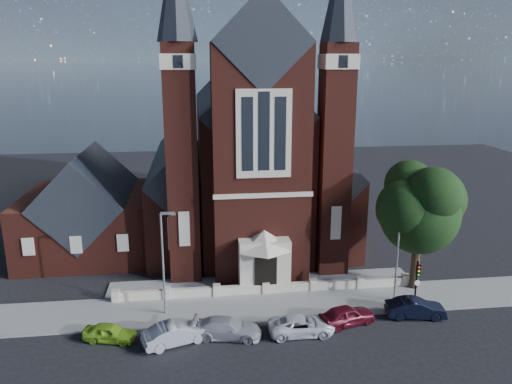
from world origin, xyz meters
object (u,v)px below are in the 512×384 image
street_lamp_right (399,247)px  car_silver_b (227,328)px  church (245,158)px  street_lamp_left (164,258)px  street_tree (423,210)px  car_white_suv (302,325)px  traffic_signal (417,279)px  car_navy (416,308)px  car_lime_van (110,333)px  parish_hall (89,213)px  car_dark_red (347,315)px  car_silver_a (176,333)px

street_lamp_right → car_silver_b: 14.70m
church → street_lamp_left: church is taller
street_tree → car_white_suv: bearing=-152.8°
church → traffic_signal: church is taller
car_navy → car_lime_van: bearing=99.5°
street_lamp_right → car_silver_b: bearing=-164.7°
parish_hall → car_dark_red: bearing=-38.9°
traffic_signal → car_lime_van: size_ratio=1.11×
street_tree → car_lime_van: street_tree is taller
church → car_white_suv: (1.63, -22.88, -7.54)m
parish_hall → street_tree: size_ratio=1.14×
car_lime_van → car_white_suv: size_ratio=0.77×
street_lamp_left → car_silver_a: bearing=-78.4°
traffic_signal → car_silver_b: 14.86m
traffic_signal → car_silver_b: (-14.58, -2.16, -1.89)m
street_tree → car_silver_a: street_tree is taller
car_silver_b → car_lime_van: bearing=97.6°
car_silver_b → car_white_suv: 5.21m
street_lamp_left → car_navy: bearing=-8.2°
car_silver_a → car_white_suv: (8.69, 0.16, -0.10)m
parish_hall → car_navy: size_ratio=2.78×
street_lamp_left → car_silver_b: bearing=-40.8°
street_lamp_left → car_silver_b: street_lamp_left is taller
car_dark_red → traffic_signal: bearing=-92.0°
car_silver_b → street_lamp_left: bearing=60.5°
street_tree → car_navy: bearing=-114.9°
car_silver_a → car_white_suv: bearing=-108.6°
street_lamp_left → church: bearing=67.3°
parish_hall → car_silver_a: 20.44m
street_lamp_right → car_lime_van: street_lamp_right is taller
street_tree → car_navy: street_tree is taller
street_lamp_right → car_silver_b: (-13.67, -3.73, -3.91)m
church → car_lime_van: 26.12m
street_tree → street_lamp_left: street_tree is taller
street_lamp_right → car_navy: 4.73m
parish_hall → car_silver_b: parish_hall is taller
street_lamp_left → car_silver_a: size_ratio=1.78×
car_lime_van → car_navy: bearing=-74.0°
street_lamp_left → street_lamp_right: 18.00m
street_lamp_left → traffic_signal: size_ratio=2.02×
parish_hall → street_tree: street_tree is taller
street_tree → car_dark_red: (-7.45, -4.77, -6.24)m
church → street_lamp_left: bearing=-112.7°
street_tree → street_lamp_right: street_tree is taller
traffic_signal → car_white_suv: bearing=-165.9°
parish_hall → car_lime_van: parish_hall is taller
car_white_suv → parish_hall: bearing=44.8°
traffic_signal → car_white_suv: 9.86m
street_tree → car_white_suv: (-10.97, -5.64, -6.31)m
street_tree → car_dark_red: size_ratio=2.52×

